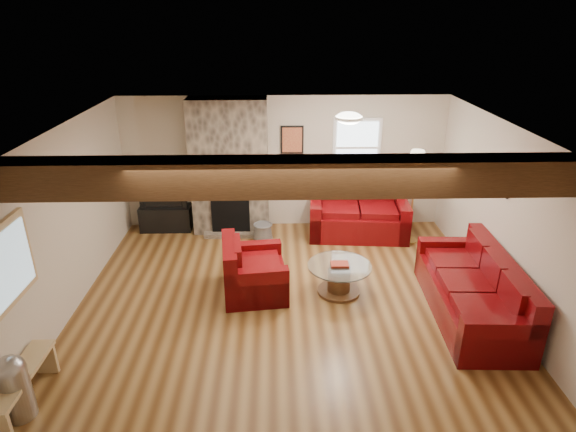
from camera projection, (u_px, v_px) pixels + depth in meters
name	position (u px, v px, depth m)	size (l,w,h in m)	color
room	(288.00, 222.00, 6.51)	(8.00, 8.00, 8.00)	#5A3717
oak_beam	(291.00, 177.00, 4.95)	(6.00, 0.36, 0.38)	#382310
chimney_breast	(230.00, 169.00, 8.79)	(1.40, 0.67, 2.50)	#3B352E
back_window	(357.00, 147.00, 8.92)	(0.90, 0.08, 1.10)	white
hatch_window	(6.00, 266.00, 4.98)	(0.08, 1.00, 0.90)	tan
ceiling_dome	(349.00, 120.00, 6.89)	(0.40, 0.40, 0.18)	#ECE2C9
artwork_back	(292.00, 140.00, 8.83)	(0.42, 0.06, 0.52)	black
artwork_right	(500.00, 178.00, 6.66)	(0.06, 0.55, 0.42)	black
sofa_three	(471.00, 287.00, 6.51)	(2.28, 0.95, 0.88)	#4E0509
loveseat	(358.00, 211.00, 8.90)	(1.78, 1.03, 0.95)	#4E0509
armchair_red	(254.00, 267.00, 7.06)	(1.03, 0.90, 0.83)	#4E0509
coffee_table	(339.00, 279.00, 7.11)	(0.94, 0.94, 0.49)	#482717
tv_cabinet	(166.00, 218.00, 9.18)	(0.96, 0.38, 0.48)	black
television	(164.00, 194.00, 8.99)	(0.88, 0.11, 0.50)	black
floor_lamp	(417.00, 164.00, 8.24)	(0.44, 0.44, 1.71)	tan
pine_bench	(24.00, 390.00, 5.06)	(0.26, 1.12, 0.42)	tan
pedal_bin	(15.00, 387.00, 4.87)	(0.30, 0.30, 0.75)	#A2A2A7
coal_bucket	(263.00, 232.00, 8.75)	(0.36, 0.36, 0.34)	gray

